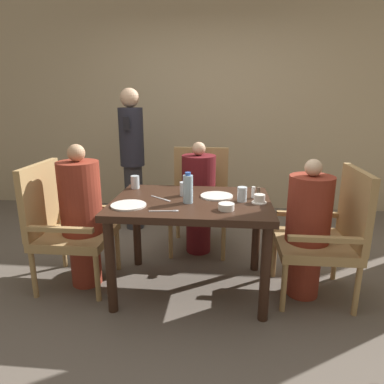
% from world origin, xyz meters
% --- Properties ---
extents(ground_plane, '(16.00, 16.00, 0.00)m').
position_xyz_m(ground_plane, '(0.00, 0.00, 0.00)').
color(ground_plane, '#60564C').
extents(wall_back, '(8.00, 0.06, 2.80)m').
position_xyz_m(wall_back, '(0.00, 2.20, 1.40)').
color(wall_back, tan).
rests_on(wall_back, ground_plane).
extents(dining_table, '(1.18, 0.84, 0.74)m').
position_xyz_m(dining_table, '(0.00, 0.00, 0.64)').
color(dining_table, '#331E14').
rests_on(dining_table, ground_plane).
extents(chair_left_side, '(0.56, 0.56, 0.99)m').
position_xyz_m(chair_left_side, '(-1.02, 0.00, 0.52)').
color(chair_left_side, '#A88451').
rests_on(chair_left_side, ground_plane).
extents(diner_in_left_chair, '(0.32, 0.32, 1.15)m').
position_xyz_m(diner_in_left_chair, '(-0.87, 0.00, 0.59)').
color(diner_in_left_chair, maroon).
rests_on(diner_in_left_chair, ground_plane).
extents(chair_far_side, '(0.56, 0.56, 0.99)m').
position_xyz_m(chair_far_side, '(0.00, 0.86, 0.52)').
color(chair_far_side, '#A88451').
rests_on(chair_far_side, ground_plane).
extents(diner_in_far_chair, '(0.32, 0.32, 1.09)m').
position_xyz_m(diner_in_far_chair, '(-0.00, 0.70, 0.56)').
color(diner_in_far_chair, '#5B1419').
rests_on(diner_in_far_chair, ground_plane).
extents(chair_right_side, '(0.56, 0.56, 0.99)m').
position_xyz_m(chair_right_side, '(1.02, 0.00, 0.52)').
color(chair_right_side, '#A88451').
rests_on(chair_right_side, ground_plane).
extents(diner_in_right_chair, '(0.32, 0.32, 1.07)m').
position_xyz_m(diner_in_right_chair, '(0.87, 0.00, 0.55)').
color(diner_in_right_chair, maroon).
rests_on(diner_in_right_chair, ground_plane).
extents(standing_host, '(0.27, 0.31, 1.59)m').
position_xyz_m(standing_host, '(-0.79, 1.27, 0.85)').
color(standing_host, '#2D2D33').
rests_on(standing_host, ground_plane).
extents(plate_main_left, '(0.25, 0.25, 0.01)m').
position_xyz_m(plate_main_left, '(0.19, 0.11, 0.75)').
color(plate_main_left, white).
rests_on(plate_main_left, dining_table).
extents(plate_main_right, '(0.25, 0.25, 0.01)m').
position_xyz_m(plate_main_right, '(-0.43, -0.19, 0.75)').
color(plate_main_right, white).
rests_on(plate_main_right, dining_table).
extents(teacup_with_saucer, '(0.11, 0.11, 0.06)m').
position_xyz_m(teacup_with_saucer, '(0.50, -0.03, 0.77)').
color(teacup_with_saucer, white).
rests_on(teacup_with_saucer, dining_table).
extents(bowl_small, '(0.11, 0.11, 0.05)m').
position_xyz_m(bowl_small, '(0.26, -0.21, 0.76)').
color(bowl_small, white).
rests_on(bowl_small, dining_table).
extents(water_bottle, '(0.07, 0.07, 0.23)m').
position_xyz_m(water_bottle, '(-0.02, -0.07, 0.85)').
color(water_bottle, '#A3C6DB').
rests_on(water_bottle, dining_table).
extents(glass_tall_near, '(0.07, 0.07, 0.11)m').
position_xyz_m(glass_tall_near, '(0.38, -0.00, 0.79)').
color(glass_tall_near, silver).
rests_on(glass_tall_near, dining_table).
extents(glass_tall_mid, '(0.07, 0.07, 0.11)m').
position_xyz_m(glass_tall_mid, '(-0.51, 0.29, 0.79)').
color(glass_tall_mid, silver).
rests_on(glass_tall_mid, dining_table).
extents(glass_tall_far, '(0.07, 0.07, 0.11)m').
position_xyz_m(glass_tall_far, '(-0.07, 0.11, 0.79)').
color(glass_tall_far, silver).
rests_on(glass_tall_far, dining_table).
extents(salt_shaker, '(0.03, 0.03, 0.09)m').
position_xyz_m(salt_shaker, '(0.47, 0.10, 0.78)').
color(salt_shaker, white).
rests_on(salt_shaker, dining_table).
extents(pepper_shaker, '(0.03, 0.03, 0.08)m').
position_xyz_m(pepper_shaker, '(0.50, 0.10, 0.78)').
color(pepper_shaker, '#4C3D2D').
rests_on(pepper_shaker, dining_table).
extents(fork_beside_plate, '(0.20, 0.04, 0.00)m').
position_xyz_m(fork_beside_plate, '(-0.14, -0.28, 0.74)').
color(fork_beside_plate, silver).
rests_on(fork_beside_plate, dining_table).
extents(knife_beside_plate, '(0.18, 0.14, 0.00)m').
position_xyz_m(knife_beside_plate, '(-0.23, 0.00, 0.74)').
color(knife_beside_plate, silver).
rests_on(knife_beside_plate, dining_table).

